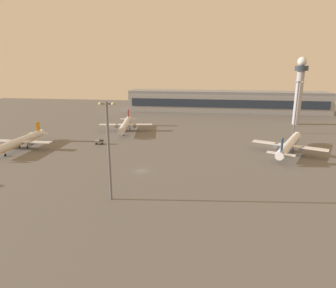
# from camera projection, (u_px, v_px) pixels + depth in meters

# --- Properties ---
(ground_plane) EXTENTS (416.00, 416.00, 0.00)m
(ground_plane) POSITION_uv_depth(u_px,v_px,m) (142.00, 171.00, 110.52)
(ground_plane) COLOR #605E5B
(terminal_building) EXTENTS (156.97, 22.40, 16.40)m
(terminal_building) POSITION_uv_depth(u_px,v_px,m) (226.00, 101.00, 243.41)
(terminal_building) COLOR #9EA3AD
(terminal_building) RESTS_ON ground
(control_tower) EXTENTS (8.00, 8.00, 41.85)m
(control_tower) POSITION_uv_depth(u_px,v_px,m) (300.00, 86.00, 188.13)
(control_tower) COLOR #A8A8B2
(control_tower) RESTS_ON ground
(airplane_mid_apron) EXTENTS (29.20, 37.59, 9.67)m
(airplane_mid_apron) POSITION_uv_depth(u_px,v_px,m) (20.00, 141.00, 137.34)
(airplane_mid_apron) COLOR silver
(airplane_mid_apron) RESTS_ON ground
(airplane_taxiway_distant) EXTENTS (30.03, 38.05, 10.27)m
(airplane_taxiway_distant) POSITION_uv_depth(u_px,v_px,m) (289.00, 145.00, 130.66)
(airplane_taxiway_distant) COLOR white
(airplane_taxiway_distant) RESTS_ON ground
(airplane_far_stand) EXTENTS (30.81, 39.41, 10.14)m
(airplane_far_stand) POSITION_uv_depth(u_px,v_px,m) (126.00, 125.00, 174.01)
(airplane_far_stand) COLOR silver
(airplane_far_stand) RESTS_ON ground
(cargo_loader) EXTENTS (4.46, 2.78, 2.25)m
(cargo_loader) POSITION_uv_depth(u_px,v_px,m) (100.00, 142.00, 146.50)
(cargo_loader) COLOR gray
(cargo_loader) RESTS_ON ground
(apron_light_central) EXTENTS (4.80, 0.90, 28.30)m
(apron_light_central) POSITION_uv_depth(u_px,v_px,m) (109.00, 146.00, 83.43)
(apron_light_central) COLOR slate
(apron_light_central) RESTS_ON ground
(apron_light_east) EXTENTS (4.80, 0.90, 28.82)m
(apron_light_east) POSITION_uv_depth(u_px,v_px,m) (296.00, 104.00, 165.25)
(apron_light_east) COLOR slate
(apron_light_east) RESTS_ON ground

